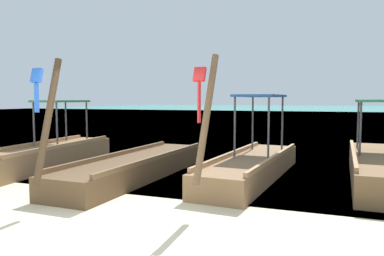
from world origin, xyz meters
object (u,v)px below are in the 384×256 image
at_px(longtail_boat_orange_ribbon, 49,154).
at_px(longtail_boat_blue_ribbon, 137,166).
at_px(longtail_boat_pink_ribbon, 378,166).
at_px(longtail_boat_red_ribbon, 252,164).

distance_m(longtail_boat_orange_ribbon, longtail_boat_blue_ribbon, 3.08).
height_order(longtail_boat_orange_ribbon, longtail_boat_blue_ribbon, longtail_boat_orange_ribbon).
xyz_separation_m(longtail_boat_blue_ribbon, longtail_boat_pink_ribbon, (5.58, 1.61, 0.10)).
relative_size(longtail_boat_blue_ribbon, longtail_boat_red_ribbon, 1.02).
xyz_separation_m(longtail_boat_orange_ribbon, longtail_boat_pink_ribbon, (8.65, 1.27, -0.00)).
bearing_deg(longtail_boat_orange_ribbon, longtail_boat_pink_ribbon, 8.34).
xyz_separation_m(longtail_boat_orange_ribbon, longtail_boat_blue_ribbon, (3.06, -0.34, -0.10)).
bearing_deg(longtail_boat_blue_ribbon, longtail_boat_pink_ribbon, 16.07).
xyz_separation_m(longtail_boat_blue_ribbon, longtail_boat_red_ribbon, (2.72, 0.91, 0.07)).
relative_size(longtail_boat_orange_ribbon, longtail_boat_red_ribbon, 0.92).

